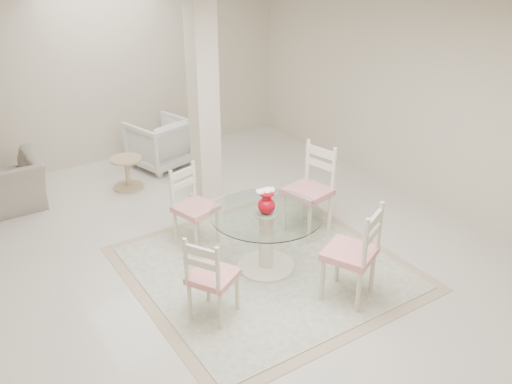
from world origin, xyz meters
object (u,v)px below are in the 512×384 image
dining_table (266,241)px  dining_chair_west (209,273)px  side_table (128,174)px  armchair_white (160,143)px  recliner_taupe (0,186)px  column (204,106)px  red_vase (266,202)px  dining_chair_south (358,247)px  dining_chair_east (312,183)px  dining_chair_north (191,201)px

dining_table → dining_chair_west: bearing=-155.0°
side_table → dining_chair_west: bearing=-97.3°
dining_chair_west → armchair_white: (1.15, 3.70, -0.15)m
dining_chair_west → recliner_taupe: dining_chair_west is taller
column → side_table: (-0.75, 1.00, -1.14)m
dining_table → red_vase: size_ratio=4.23×
armchair_white → side_table: 0.90m
dining_chair_west → recliner_taupe: bearing=-11.1°
dining_chair_west → dining_table: bearing=-95.4°
red_vase → dining_chair_south: bearing=-65.4°
dining_chair_south → recliner_taupe: (-2.57, 3.99, -0.26)m
red_vase → dining_chair_east: (0.94, 0.41, -0.19)m
recliner_taupe → armchair_white: size_ratio=1.27×
dining_chair_south → dining_chair_west: bearing=-46.5°
recliner_taupe → red_vase: bearing=124.9°
dining_chair_north → armchair_white: size_ratio=1.26×
red_vase → dining_table: bearing=-95.7°
dining_chair_south → recliner_taupe: 4.75m
column → dining_chair_north: 1.33m
red_vase → dining_chair_south: (0.43, -0.93, -0.21)m
dining_chair_east → dining_chair_west: dining_chair_east is taller
dining_chair_north → dining_chair_south: bearing=-82.0°
red_vase → side_table: (-0.51, 2.77, -0.61)m
dining_chair_west → armchair_white: size_ratio=1.21×
dining_chair_south → dining_chair_east: bearing=-136.9°
dining_chair_west → dining_chair_south: (1.35, -0.50, 0.08)m
red_vase → recliner_taupe: 3.76m
armchair_white → column: bearing=75.6°
column → dining_table: column is taller
dining_chair_west → dining_chair_south: 1.44m
column → dining_chair_south: column is taller
red_vase → dining_chair_east: dining_chair_east is taller
dining_table → column: bearing=82.4°
dining_chair_south → dining_chair_north: bearing=-91.7°
dining_chair_south → dining_table: bearing=-91.3°
armchair_white → dining_chair_west: bearing=57.9°
recliner_taupe → dining_chair_south: bearing=122.6°
dining_table → dining_chair_south: (0.43, -0.93, 0.26)m
column → dining_chair_west: 2.62m
dining_table → armchair_white: size_ratio=1.44×
red_vase → column: bearing=82.4°
dining_chair_west → recliner_taupe: 3.70m
dining_chair_east → dining_chair_north: 1.45m
dining_chair_south → armchair_white: bearing=-113.3°
recliner_taupe → side_table: (1.63, -0.28, -0.13)m
dining_table → dining_chair_east: bearing=23.7°
dining_table → red_vase: red_vase is taller
dining_chair_east → dining_chair_west: size_ratio=1.20×
column → dining_chair_east: bearing=-62.7°
red_vase → dining_chair_north: 1.05m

